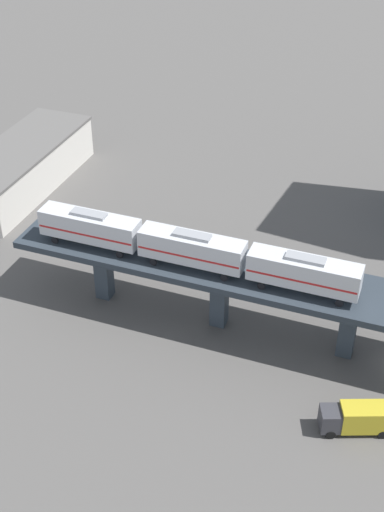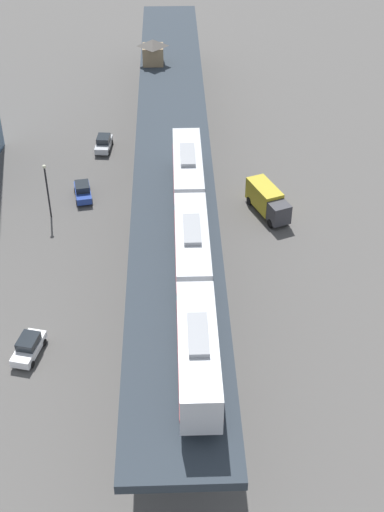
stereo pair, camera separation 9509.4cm
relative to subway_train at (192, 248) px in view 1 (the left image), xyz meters
The scene contains 4 objects.
subway_train is the anchor object (origin of this frame).
street_car_white 17.99m from the subway_train, 10.66° to the left, with size 2.47×4.63×1.89m.
delivery_truck 24.89m from the subway_train, 108.80° to the right, with size 5.25×7.44×3.20m.
warehouse_building 43.28m from the subway_train, 64.36° to the left, with size 29.44×13.02×6.80m.
Camera 1 is at (-62.05, -4.46, 54.97)m, focal length 50.00 mm.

